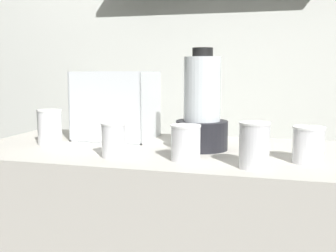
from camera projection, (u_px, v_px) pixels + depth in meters
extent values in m
cube|color=silver|center=(208.00, 55.00, 2.15)|extent=(2.60, 0.04, 2.50)
cube|color=white|center=(117.00, 137.00, 1.68)|extent=(0.29, 0.25, 0.01)
cube|color=white|center=(104.00, 108.00, 1.55)|extent=(0.29, 0.01, 0.27)
cube|color=white|center=(128.00, 103.00, 1.78)|extent=(0.29, 0.01, 0.27)
cube|color=white|center=(84.00, 104.00, 1.70)|extent=(0.01, 0.25, 0.27)
cube|color=white|center=(151.00, 106.00, 1.63)|extent=(0.01, 0.25, 0.27)
cone|color=orange|center=(114.00, 133.00, 1.67)|extent=(0.10, 0.17, 0.03)
cone|color=orange|center=(112.00, 133.00, 1.68)|extent=(0.11, 0.17, 0.02)
cone|color=orange|center=(110.00, 132.00, 1.73)|extent=(0.11, 0.12, 0.02)
cone|color=orange|center=(104.00, 134.00, 1.66)|extent=(0.15, 0.09, 0.03)
cone|color=orange|center=(112.00, 125.00, 1.66)|extent=(0.18, 0.04, 0.03)
cone|color=orange|center=(114.00, 123.00, 1.67)|extent=(0.18, 0.10, 0.04)
cone|color=orange|center=(124.00, 128.00, 1.66)|extent=(0.05, 0.14, 0.02)
cone|color=orange|center=(114.00, 126.00, 1.68)|extent=(0.14, 0.16, 0.03)
cone|color=orange|center=(110.00, 120.00, 1.70)|extent=(0.18, 0.08, 0.03)
cone|color=orange|center=(109.00, 117.00, 1.68)|extent=(0.05, 0.15, 0.03)
cylinder|color=black|center=(202.00, 135.00, 1.44)|extent=(0.18, 0.18, 0.10)
cylinder|color=silver|center=(202.00, 89.00, 1.42)|extent=(0.13, 0.13, 0.22)
cylinder|color=maroon|center=(202.00, 115.00, 1.43)|extent=(0.11, 0.11, 0.04)
cylinder|color=black|center=(203.00, 52.00, 1.40)|extent=(0.07, 0.07, 0.03)
cylinder|color=white|center=(50.00, 128.00, 1.54)|extent=(0.09, 0.09, 0.12)
cylinder|color=orange|center=(50.00, 132.00, 1.55)|extent=(0.08, 0.08, 0.09)
cylinder|color=white|center=(49.00, 110.00, 1.53)|extent=(0.09, 0.09, 0.01)
cylinder|color=white|center=(114.00, 141.00, 1.32)|extent=(0.08, 0.08, 0.10)
cylinder|color=orange|center=(114.00, 148.00, 1.32)|extent=(0.07, 0.07, 0.06)
cylinder|color=white|center=(113.00, 124.00, 1.31)|extent=(0.08, 0.08, 0.01)
cylinder|color=white|center=(186.00, 144.00, 1.26)|extent=(0.09, 0.09, 0.10)
cylinder|color=yellow|center=(186.00, 151.00, 1.27)|extent=(0.08, 0.08, 0.06)
cylinder|color=white|center=(186.00, 126.00, 1.26)|extent=(0.09, 0.09, 0.01)
cylinder|color=white|center=(254.00, 146.00, 1.17)|extent=(0.08, 0.08, 0.12)
cylinder|color=maroon|center=(254.00, 153.00, 1.17)|extent=(0.08, 0.08, 0.09)
cylinder|color=white|center=(255.00, 123.00, 1.16)|extent=(0.09, 0.09, 0.01)
cylinder|color=white|center=(308.00, 146.00, 1.23)|extent=(0.09, 0.09, 0.10)
cylinder|color=yellow|center=(308.00, 151.00, 1.24)|extent=(0.08, 0.08, 0.07)
cylinder|color=white|center=(309.00, 128.00, 1.23)|extent=(0.10, 0.10, 0.01)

